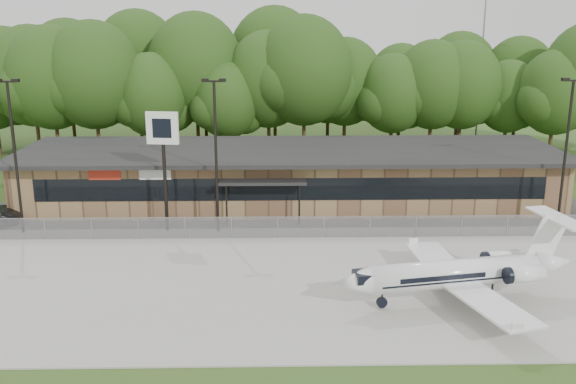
{
  "coord_description": "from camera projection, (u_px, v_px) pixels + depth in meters",
  "views": [
    {
      "loc": [
        -1.15,
        -24.54,
        13.74
      ],
      "look_at": [
        -0.4,
        12.0,
        3.96
      ],
      "focal_mm": 40.0,
      "sensor_mm": 36.0,
      "label": 1
    }
  ],
  "objects": [
    {
      "name": "ground",
      "position": [
        303.0,
        354.0,
        27.28
      ],
      "size": [
        160.0,
        160.0,
        0.0
      ],
      "primitive_type": "plane",
      "color": "#3A4D1B",
      "rests_on": "ground"
    },
    {
      "name": "apron",
      "position": [
        297.0,
        280.0,
        35.0
      ],
      "size": [
        64.0,
        18.0,
        0.08
      ],
      "primitive_type": "cube",
      "color": "#9E9B93",
      "rests_on": "ground"
    },
    {
      "name": "parking_lot",
      "position": [
        291.0,
        218.0,
        46.1
      ],
      "size": [
        50.0,
        9.0,
        0.06
      ],
      "primitive_type": "cube",
      "color": "#383835",
      "rests_on": "ground"
    },
    {
      "name": "terminal",
      "position": [
        290.0,
        175.0,
        49.84
      ],
      "size": [
        41.0,
        11.65,
        4.3
      ],
      "color": "#94754A",
      "rests_on": "ground"
    },
    {
      "name": "fence",
      "position": [
        293.0,
        227.0,
        41.57
      ],
      "size": [
        46.0,
        0.04,
        1.52
      ],
      "color": "gray",
      "rests_on": "ground"
    },
    {
      "name": "treeline",
      "position": [
        286.0,
        84.0,
        65.91
      ],
      "size": [
        72.0,
        12.0,
        15.0
      ],
      "primitive_type": null,
      "color": "#233D13",
      "rests_on": "ground"
    },
    {
      "name": "radio_mast",
      "position": [
        484.0,
        32.0,
        70.85
      ],
      "size": [
        0.2,
        0.2,
        25.0
      ],
      "primitive_type": "cylinder",
      "color": "gray",
      "rests_on": "ground"
    },
    {
      "name": "light_pole_left",
      "position": [
        14.0,
        145.0,
        41.31
      ],
      "size": [
        1.55,
        0.3,
        10.23
      ],
      "color": "black",
      "rests_on": "ground"
    },
    {
      "name": "light_pole_mid",
      "position": [
        216.0,
        145.0,
        41.57
      ],
      "size": [
        1.55,
        0.3,
        10.23
      ],
      "color": "black",
      "rests_on": "ground"
    },
    {
      "name": "light_pole_right",
      "position": [
        567.0,
        143.0,
        42.03
      ],
      "size": [
        1.55,
        0.3,
        10.23
      ],
      "color": "black",
      "rests_on": "ground"
    },
    {
      "name": "business_jet",
      "position": [
        462.0,
        274.0,
        31.97
      ],
      "size": [
        12.66,
        11.37,
        4.27
      ],
      "rotation": [
        0.0,
        0.0,
        0.19
      ],
      "color": "white",
      "rests_on": "ground"
    },
    {
      "name": "pole_sign",
      "position": [
        163.0,
        141.0,
        41.73
      ],
      "size": [
        2.13,
        0.53,
        8.08
      ],
      "rotation": [
        0.0,
        0.0,
        -0.14
      ],
      "color": "black",
      "rests_on": "ground"
    }
  ]
}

